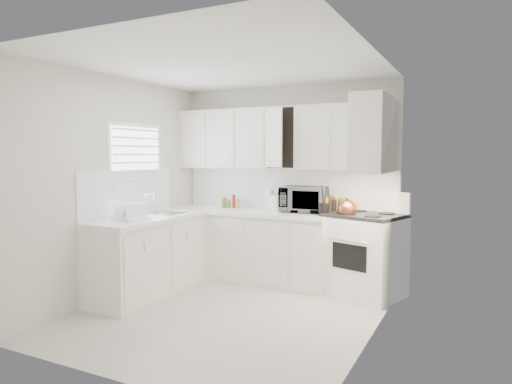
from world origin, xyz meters
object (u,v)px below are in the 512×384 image
Objects in this scene: stove at (365,244)px; tea_kettle at (347,208)px; microwave at (305,196)px; utensil_crock at (324,201)px; rice_cooker at (279,201)px; dish_rack at (130,210)px.

stove is 4.61× the size of tea_kettle.
microwave is (-0.82, 0.14, 0.52)m from stove.
tea_kettle is at bearing -4.57° from utensil_crock.
rice_cooker is (-0.35, -0.02, -0.08)m from microwave.
rice_cooker is (-0.99, 0.27, 0.01)m from tea_kettle.
rice_cooker is 1.92m from dish_rack.
microwave is at bearing 131.44° from tea_kettle.
utensil_crock is at bearing -146.40° from stove.
microwave reaches higher than stove.
utensil_crock reaches higher than dish_rack.
tea_kettle is at bearing -30.17° from microwave.
microwave reaches higher than utensil_crock.
stove is 3.36× the size of utensil_crock.
utensil_crock is (-0.29, 0.02, 0.07)m from tea_kettle.
microwave reaches higher than rice_cooker.
dish_rack is (-1.52, -1.55, -0.09)m from microwave.
rice_cooker is (-1.17, 0.11, 0.44)m from stove.
utensil_crock is (0.70, -0.25, 0.07)m from rice_cooker.
dish_rack is at bearing -173.52° from tea_kettle.
stove reaches higher than tea_kettle.
stove is 0.70m from utensil_crock.
tea_kettle is 0.71m from microwave.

